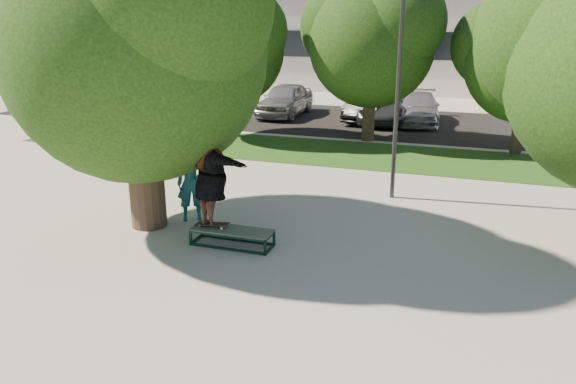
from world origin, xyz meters
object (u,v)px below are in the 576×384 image
(tree_left, at_px, (133,34))
(car_grey, at_px, (380,107))
(car_silver_a, at_px, (285,100))
(grind_box, at_px, (232,237))
(bystander, at_px, (191,183))
(car_silver_b, at_px, (419,108))
(car_dark, at_px, (371,104))
(lamppost, at_px, (398,82))

(tree_left, relative_size, car_grey, 1.48)
(car_silver_a, bearing_deg, grind_box, -74.84)
(bystander, relative_size, car_silver_a, 0.41)
(car_silver_a, relative_size, car_silver_b, 1.01)
(car_silver_a, height_order, car_grey, car_silver_a)
(car_dark, bearing_deg, bystander, -91.89)
(car_silver_a, relative_size, car_grey, 0.96)
(car_silver_b, bearing_deg, car_dark, 175.45)
(tree_left, xyz_separation_m, car_silver_a, (-1.66, 15.24, -3.64))
(car_silver_b, bearing_deg, tree_left, -112.74)
(car_silver_a, relative_size, car_dark, 1.01)
(grind_box, relative_size, car_silver_b, 0.39)
(tree_left, height_order, car_dark, tree_left)
(car_silver_a, height_order, car_dark, car_silver_a)
(car_grey, xyz_separation_m, car_silver_b, (1.72, 0.33, -0.00))
(lamppost, distance_m, car_silver_b, 11.78)
(car_silver_b, bearing_deg, car_grey, -174.75)
(tree_left, height_order, car_silver_a, tree_left)
(lamppost, relative_size, car_silver_a, 1.33)
(car_dark, bearing_deg, tree_left, -94.94)
(bystander, bearing_deg, lamppost, 6.30)
(car_silver_b, bearing_deg, grind_box, -103.72)
(car_dark, distance_m, car_silver_b, 2.20)
(grind_box, xyz_separation_m, car_silver_a, (-4.13, 15.82, 0.60))
(tree_left, xyz_separation_m, car_dark, (2.59, 15.37, -3.67))
(lamppost, bearing_deg, bystander, -142.83)
(grind_box, relative_size, bystander, 0.94)
(grind_box, relative_size, car_silver_a, 0.39)
(car_silver_a, bearing_deg, bystander, -79.56)
(car_silver_a, bearing_deg, tree_left, -83.25)
(car_silver_a, bearing_deg, car_silver_b, 2.02)
(tree_left, xyz_separation_m, car_silver_b, (4.79, 15.41, -3.76))
(grind_box, xyz_separation_m, car_silver_b, (2.32, 15.99, 0.48))
(car_grey, bearing_deg, car_silver_b, -0.74)
(car_dark, distance_m, car_grey, 0.56)
(grind_box, distance_m, car_grey, 15.69)
(car_dark, height_order, car_grey, car_dark)
(tree_left, bearing_deg, bystander, 32.61)
(tree_left, distance_m, car_silver_b, 16.57)
(lamppost, xyz_separation_m, car_grey, (-2.22, 11.17, -2.48))
(bystander, height_order, car_grey, bystander)
(lamppost, bearing_deg, tree_left, -143.58)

